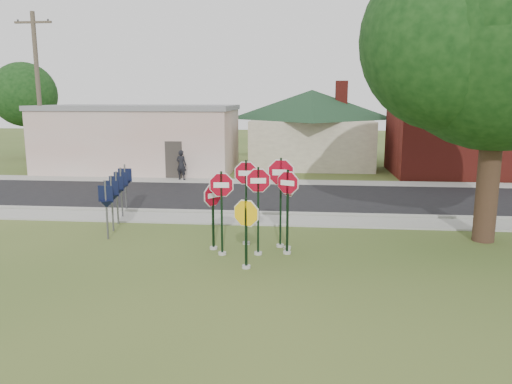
# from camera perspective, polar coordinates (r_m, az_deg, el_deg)

# --- Properties ---
(ground) EXTENTS (120.00, 120.00, 0.00)m
(ground) POSITION_cam_1_polar(r_m,az_deg,el_deg) (14.04, -1.02, -8.77)
(ground) COLOR #364F1D
(ground) RESTS_ON ground
(sidewalk_near) EXTENTS (60.00, 1.60, 0.06)m
(sidewalk_near) POSITION_cam_1_polar(r_m,az_deg,el_deg) (19.28, 0.84, -3.23)
(sidewalk_near) COLOR gray
(sidewalk_near) RESTS_ON ground
(road) EXTENTS (60.00, 7.00, 0.04)m
(road) POSITION_cam_1_polar(r_m,az_deg,el_deg) (23.66, 1.73, -0.62)
(road) COLOR black
(road) RESTS_ON ground
(sidewalk_far) EXTENTS (60.00, 1.60, 0.06)m
(sidewalk_far) POSITION_cam_1_polar(r_m,az_deg,el_deg) (27.88, 2.32, 1.14)
(sidewalk_far) COLOR gray
(sidewalk_far) RESTS_ON ground
(curb) EXTENTS (60.00, 0.20, 0.14)m
(curb) POSITION_cam_1_polar(r_m,az_deg,el_deg) (20.24, 1.07, -2.44)
(curb) COLOR gray
(curb) RESTS_ON ground
(stop_sign_center) EXTENTS (0.99, 0.24, 2.78)m
(stop_sign_center) POSITION_cam_1_polar(r_m,az_deg,el_deg) (14.82, 0.25, -0.80)
(stop_sign_center) COLOR #A6A49C
(stop_sign_center) RESTS_ON ground
(stop_sign_yellow) EXTENTS (0.99, 0.37, 2.10)m
(stop_sign_yellow) POSITION_cam_1_polar(r_m,az_deg,el_deg) (13.74, -1.14, -3.82)
(stop_sign_yellow) COLOR #A6A49C
(stop_sign_yellow) RESTS_ON ground
(stop_sign_left) EXTENTS (1.00, 0.24, 2.65)m
(stop_sign_left) POSITION_cam_1_polar(r_m,az_deg,el_deg) (14.86, -3.95, -1.14)
(stop_sign_left) COLOR #A6A49C
(stop_sign_left) RESTS_ON ground
(stop_sign_right) EXTENTS (0.89, 0.42, 2.68)m
(stop_sign_right) POSITION_cam_1_polar(r_m,az_deg,el_deg) (14.95, 3.63, -1.02)
(stop_sign_right) COLOR #A6A49C
(stop_sign_right) RESTS_ON ground
(stop_sign_back_right) EXTENTS (1.14, 0.24, 2.97)m
(stop_sign_back_right) POSITION_cam_1_polar(r_m,az_deg,el_deg) (15.58, 2.85, 0.44)
(stop_sign_back_right) COLOR #A6A49C
(stop_sign_back_right) RESTS_ON ground
(stop_sign_back_left) EXTENTS (1.03, 0.24, 2.85)m
(stop_sign_back_left) POSITION_cam_1_polar(r_m,az_deg,el_deg) (15.87, -1.14, 0.20)
(stop_sign_back_left) COLOR #A6A49C
(stop_sign_back_left) RESTS_ON ground
(stop_sign_far_right) EXTENTS (0.65, 0.87, 2.61)m
(stop_sign_far_right) POSITION_cam_1_polar(r_m,az_deg,el_deg) (15.42, 3.65, -0.73)
(stop_sign_far_right) COLOR #A6A49C
(stop_sign_far_right) RESTS_ON ground
(stop_sign_far_left) EXTENTS (0.59, 0.79, 2.22)m
(stop_sign_far_left) POSITION_cam_1_polar(r_m,az_deg,el_deg) (15.49, -4.94, -1.85)
(stop_sign_far_left) COLOR #A6A49C
(stop_sign_far_left) RESTS_ON ground
(route_sign_row) EXTENTS (1.43, 4.63, 2.00)m
(route_sign_row) POSITION_cam_1_polar(r_m,az_deg,el_deg) (19.27, -15.62, -0.01)
(route_sign_row) COLOR #59595E
(route_sign_row) RESTS_ON ground
(building_stucco) EXTENTS (12.20, 6.20, 4.20)m
(building_stucco) POSITION_cam_1_polar(r_m,az_deg,el_deg) (32.97, -13.18, 6.07)
(building_stucco) COLOR beige
(building_stucco) RESTS_ON ground
(building_house) EXTENTS (11.60, 11.60, 6.20)m
(building_house) POSITION_cam_1_polar(r_m,az_deg,el_deg) (35.17, 6.39, 9.01)
(building_house) COLOR beige
(building_house) RESTS_ON ground
(building_brick) EXTENTS (10.20, 6.20, 4.75)m
(building_brick) POSITION_cam_1_polar(r_m,az_deg,el_deg) (33.41, 23.92, 5.93)
(building_brick) COLOR maroon
(building_brick) RESTS_ON ground
(oak_tree) EXTENTS (10.97, 10.37, 10.37)m
(oak_tree) POSITION_cam_1_polar(r_m,az_deg,el_deg) (17.80, 26.22, 16.10)
(oak_tree) COLOR #301E15
(oak_tree) RESTS_ON ground
(utility_pole_near) EXTENTS (2.20, 0.26, 9.50)m
(utility_pole_near) POSITION_cam_1_polar(r_m,az_deg,el_deg) (32.32, -23.59, 10.38)
(utility_pole_near) COLOR #483B30
(utility_pole_near) RESTS_ON ground
(bg_tree_left) EXTENTS (4.90, 4.90, 7.35)m
(bg_tree_left) POSITION_cam_1_polar(r_m,az_deg,el_deg) (42.93, -24.97, 10.04)
(bg_tree_left) COLOR #301E15
(bg_tree_left) RESTS_ON ground
(pedestrian) EXTENTS (0.70, 0.55, 1.70)m
(pedestrian) POSITION_cam_1_polar(r_m,az_deg,el_deg) (28.72, -8.52, 3.09)
(pedestrian) COLOR black
(pedestrian) RESTS_ON sidewalk_far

